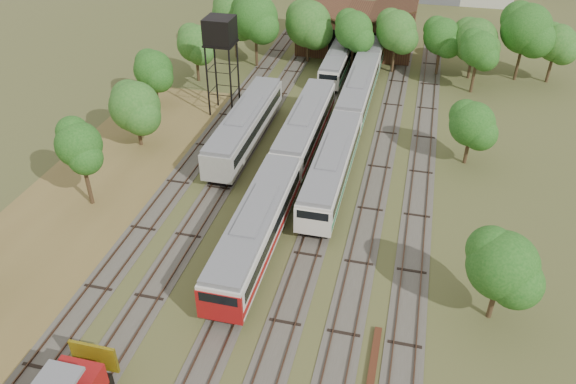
# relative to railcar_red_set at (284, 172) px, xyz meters

# --- Properties ---
(ground) EXTENTS (240.00, 240.00, 0.00)m
(ground) POSITION_rel_railcar_red_set_xyz_m (2.00, -18.75, -2.07)
(ground) COLOR #475123
(ground) RESTS_ON ground
(dry_grass_patch) EXTENTS (14.00, 60.00, 0.04)m
(dry_grass_patch) POSITION_rel_railcar_red_set_xyz_m (-16.00, -10.75, -2.05)
(dry_grass_patch) COLOR brown
(dry_grass_patch) RESTS_ON ground
(tracks) EXTENTS (24.60, 80.00, 0.19)m
(tracks) POSITION_rel_railcar_red_set_xyz_m (1.33, 6.25, -2.03)
(tracks) COLOR #4C473D
(tracks) RESTS_ON ground
(railcar_red_set) EXTENTS (3.17, 34.57, 3.92)m
(railcar_red_set) POSITION_rel_railcar_red_set_xyz_m (0.00, 0.00, 0.00)
(railcar_red_set) COLOR black
(railcar_red_set) RESTS_ON ground
(railcar_green_set) EXTENTS (3.04, 52.08, 3.76)m
(railcar_green_set) POSITION_rel_railcar_red_set_xyz_m (4.00, 19.19, -0.08)
(railcar_green_set) COLOR black
(railcar_green_set) RESTS_ON ground
(railcar_rear) EXTENTS (2.67, 16.08, 3.30)m
(railcar_rear) POSITION_rel_railcar_red_set_xyz_m (0.00, 29.58, -0.33)
(railcar_rear) COLOR black
(railcar_rear) RESTS_ON ground
(old_grey_coach) EXTENTS (3.11, 18.00, 3.85)m
(old_grey_coach) POSITION_rel_railcar_red_set_xyz_m (-6.00, 7.59, 0.03)
(old_grey_coach) COLOR black
(old_grey_coach) RESTS_ON ground
(water_tower) EXTENTS (3.15, 3.15, 10.90)m
(water_tower) POSITION_rel_railcar_red_set_xyz_m (-10.68, 14.38, 7.11)
(water_tower) COLOR black
(water_tower) RESTS_ON ground
(rail_pile_far) EXTENTS (0.48, 7.62, 0.25)m
(rail_pile_far) POSITION_rel_railcar_red_set_xyz_m (10.20, -18.47, -1.95)
(rail_pile_far) COLOR #562A18
(rail_pile_far) RESTS_ON ground
(maintenance_shed) EXTENTS (16.45, 11.55, 7.58)m
(maintenance_shed) POSITION_rel_railcar_red_set_xyz_m (1.00, 39.23, 0.84)
(maintenance_shed) COLOR #3C2015
(maintenance_shed) RESTS_ON ground
(tree_band_left) EXTENTS (7.22, 54.44, 8.55)m
(tree_band_left) POSITION_rel_railcar_red_set_xyz_m (-17.40, 0.11, 2.96)
(tree_band_left) COLOR #382616
(tree_band_left) RESTS_ON ground
(tree_band_far) EXTENTS (46.88, 9.53, 9.73)m
(tree_band_far) POSITION_rel_railcar_red_set_xyz_m (4.07, 31.30, 3.72)
(tree_band_far) COLOR #382616
(tree_band_far) RESTS_ON ground
(tree_band_right) EXTENTS (5.76, 43.03, 7.64)m
(tree_band_right) POSITION_rel_railcar_red_set_xyz_m (16.88, 6.66, 2.68)
(tree_band_right) COLOR #382616
(tree_band_right) RESTS_ON ground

